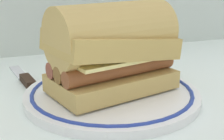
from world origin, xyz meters
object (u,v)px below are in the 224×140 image
object	(u,v)px
butter_knife	(24,77)
sausage_sandwich	(112,48)
plate	(112,94)
drinking_glass	(149,38)

from	to	relation	value
butter_knife	sausage_sandwich	bearing A→B (deg)	-49.74
plate	butter_knife	size ratio (longest dim) A/B	1.85
plate	sausage_sandwich	bearing A→B (deg)	0.00
plate	sausage_sandwich	size ratio (longest dim) A/B	1.32
sausage_sandwich	drinking_glass	distance (m)	0.27
plate	sausage_sandwich	world-z (taller)	sausage_sandwich
plate	butter_knife	distance (m)	0.18
plate	drinking_glass	size ratio (longest dim) A/B	2.84
plate	sausage_sandwich	xyz separation A→B (m)	(0.00, 0.00, 0.07)
drinking_glass	butter_knife	world-z (taller)	drinking_glass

